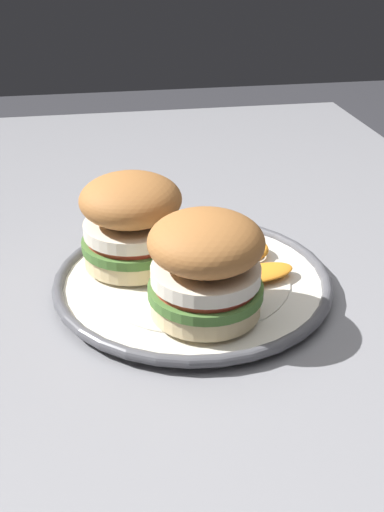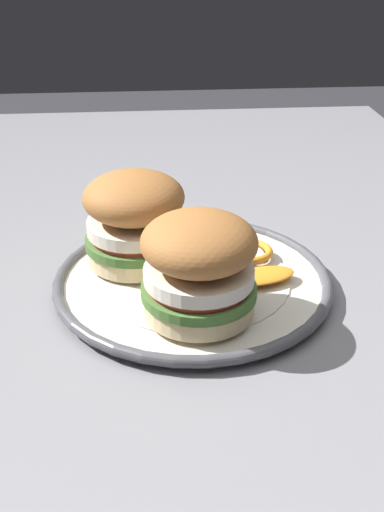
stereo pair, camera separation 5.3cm
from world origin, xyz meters
The scene contains 7 objects.
dining_table centered at (0.00, 0.00, 0.66)m, with size 1.44×0.86×0.76m.
dinner_plate centered at (-0.01, 0.00, 0.76)m, with size 0.30×0.30×0.02m.
sandwich_half_left centered at (0.06, 0.00, 0.82)m, with size 0.15×0.15×0.10m.
sandwich_half_right centered at (-0.05, -0.06, 0.82)m, with size 0.15×0.15×0.10m.
orange_peel_curled centered at (-0.05, 0.07, 0.78)m, with size 0.07×0.07×0.01m.
orange_peel_strip_long centered at (-0.10, 0.03, 0.78)m, with size 0.06×0.08×0.01m.
orange_peel_strip_short centered at (0.01, 0.07, 0.78)m, with size 0.05×0.08×0.01m.
Camera 1 is at (0.56, -0.10, 1.11)m, focal length 44.18 mm.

